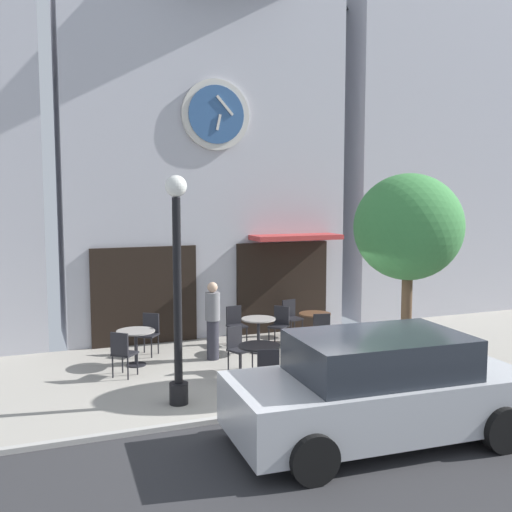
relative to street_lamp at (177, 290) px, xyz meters
name	(u,v)px	position (x,y,z in m)	size (l,w,h in m)	color
ground_plane	(330,418)	(2.10, -1.46, -1.97)	(24.97, 11.48, 0.13)	#9E998E
clock_building	(202,111)	(2.04, 5.36, 3.68)	(7.07, 3.43, 10.87)	#B2B2BC
neighbor_building_right	(425,127)	(9.30, 5.85, 3.61)	(6.23, 3.14, 11.11)	#B2B2BC
street_lamp	(177,290)	(0.00, 0.00, 0.00)	(0.36, 0.36, 3.84)	black
street_tree	(409,228)	(4.29, -0.37, 0.95)	(2.08, 1.87, 3.91)	brown
cafe_table_center	(136,339)	(-0.26, 2.53, -1.40)	(0.79, 0.79, 0.74)	black
cafe_table_near_door	(259,355)	(1.67, 0.51, -1.41)	(0.79, 0.79, 0.73)	black
cafe_table_center_left	(258,327)	(2.48, 2.56, -1.39)	(0.76, 0.76, 0.77)	black
cafe_table_near_curb	(315,321)	(4.03, 2.84, -1.43)	(0.76, 0.76, 0.72)	black
cafe_chair_facing_wall	(122,351)	(-0.65, 1.81, -1.42)	(0.56, 0.56, 0.90)	black
cafe_chair_facing_street	(320,329)	(3.74, 2.01, -1.42)	(0.47, 0.47, 0.90)	black
cafe_chair_under_awning	(238,345)	(1.55, 1.37, -1.42)	(0.52, 0.52, 0.90)	black
cafe_chair_left_end	(149,331)	(0.17, 3.29, -1.42)	(0.56, 0.56, 0.90)	black
cafe_chair_right_end	(291,315)	(3.80, 3.69, -1.42)	(0.46, 0.46, 0.90)	black
cafe_chair_corner	(268,369)	(1.48, -0.34, -1.42)	(0.49, 0.49, 0.90)	black
cafe_chair_near_lamp	(235,322)	(2.23, 3.40, -1.42)	(0.44, 0.44, 0.90)	black
cafe_chair_by_entrance	(280,322)	(3.19, 3.00, -1.42)	(0.57, 0.57, 0.90)	black
pedestrian_grey	(213,320)	(1.36, 2.39, -1.09)	(0.42, 0.42, 1.67)	#2D2D38
parked_car_silver	(379,389)	(2.30, -2.51, -1.19)	(4.38, 2.19, 1.55)	#B7BABF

